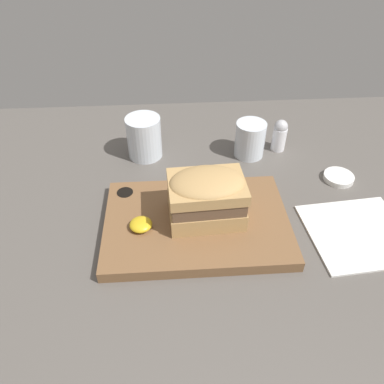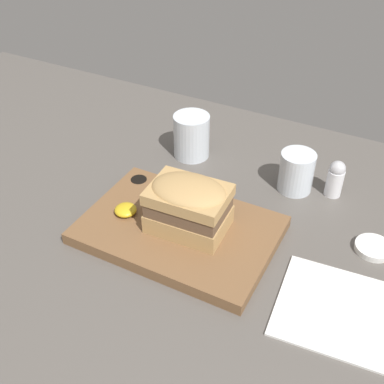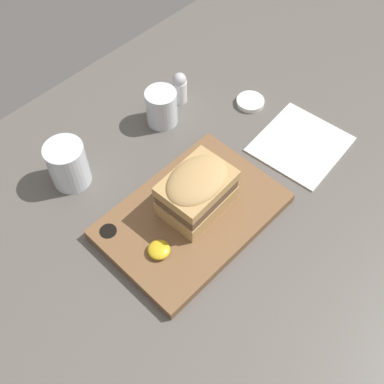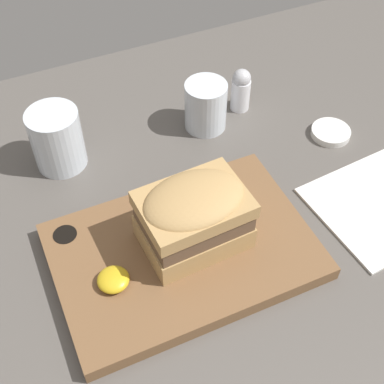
{
  "view_description": "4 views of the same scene",
  "coord_description": "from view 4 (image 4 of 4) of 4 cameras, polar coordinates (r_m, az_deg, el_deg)",
  "views": [
    {
      "loc": [
        -9.33,
        -44.65,
        51.96
      ],
      "look_at": [
        -6.08,
        3.94,
        9.62
      ],
      "focal_mm": 35.0,
      "sensor_mm": 36.0,
      "label": 1
    },
    {
      "loc": [
        25.6,
        -51.2,
        59.72
      ],
      "look_at": [
        -4.07,
        5.38,
        10.17
      ],
      "focal_mm": 45.0,
      "sensor_mm": 36.0,
      "label": 2
    },
    {
      "loc": [
        -39.73,
        -30.57,
        79.09
      ],
      "look_at": [
        -4.84,
        3.3,
        9.83
      ],
      "focal_mm": 45.0,
      "sensor_mm": 36.0,
      "label": 3
    },
    {
      "loc": [
        -20.74,
        -34.36,
        60.41
      ],
      "look_at": [
        -2.75,
        5.71,
        10.61
      ],
      "focal_mm": 50.0,
      "sensor_mm": 36.0,
      "label": 4
    }
  ],
  "objects": [
    {
      "name": "salt_shaker",
      "position": [
        0.9,
        5.22,
        10.86
      ],
      "size": [
        3.18,
        3.18,
        7.57
      ],
      "color": "white",
      "rests_on": "dining_table"
    },
    {
      "name": "dining_table",
      "position": [
        0.72,
        3.91,
        -7.55
      ],
      "size": [
        190.09,
        101.62,
        2.0
      ],
      "color": "#56514C",
      "rests_on": "ground"
    },
    {
      "name": "serving_board",
      "position": [
        0.7,
        -1.02,
        -6.33
      ],
      "size": [
        33.11,
        22.51,
        2.25
      ],
      "color": "brown",
      "rests_on": "dining_table"
    },
    {
      "name": "wine_glass",
      "position": [
        0.86,
        1.46,
        9.01
      ],
      "size": [
        6.72,
        6.72,
        8.06
      ],
      "color": "silver",
      "rests_on": "dining_table"
    },
    {
      "name": "sandwich",
      "position": [
        0.66,
        0.18,
        -2.45
      ],
      "size": [
        13.49,
        9.98,
        9.46
      ],
      "rotation": [
        0.0,
        0.0,
        0.05
      ],
      "color": "tan",
      "rests_on": "serving_board"
    },
    {
      "name": "condiment_dish",
      "position": [
        0.89,
        14.58,
        6.16
      ],
      "size": [
        6.24,
        6.24,
        1.12
      ],
      "color": "white",
      "rests_on": "dining_table"
    },
    {
      "name": "mustard_dollop",
      "position": [
        0.66,
        -8.4,
        -9.23
      ],
      "size": [
        3.96,
        3.96,
        1.58
      ],
      "color": "gold",
      "rests_on": "serving_board"
    },
    {
      "name": "napkin",
      "position": [
        0.81,
        19.43,
        -1.35
      ],
      "size": [
        19.22,
        18.13,
        0.4
      ],
      "rotation": [
        0.0,
        0.0,
        0.09
      ],
      "color": "white",
      "rests_on": "dining_table"
    },
    {
      "name": "water_glass",
      "position": [
        0.82,
        -14.13,
        5.17
      ],
      "size": [
        7.66,
        7.66,
        9.45
      ],
      "color": "silver",
      "rests_on": "dining_table"
    }
  ]
}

